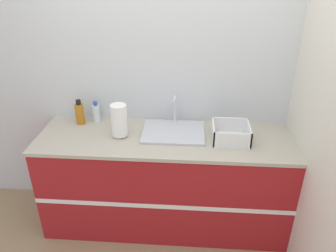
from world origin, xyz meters
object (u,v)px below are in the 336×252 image
(paper_towel_roll, at_px, (119,121))
(sink, at_px, (173,131))
(bottle_clear, at_px, (96,113))
(dish_rack, at_px, (231,135))
(bottle_amber, at_px, (80,113))

(paper_towel_roll, bearing_deg, sink, 11.36)
(sink, bearing_deg, paper_towel_roll, -168.64)
(bottle_clear, bearing_deg, dish_rack, -12.73)
(sink, height_order, bottle_clear, sink)
(dish_rack, distance_m, bottle_amber, 1.33)
(dish_rack, bearing_deg, sink, 168.28)
(paper_towel_roll, distance_m, bottle_amber, 0.45)
(paper_towel_roll, distance_m, bottle_clear, 0.37)
(bottle_clear, height_order, bottle_amber, bottle_amber)
(bottle_amber, bearing_deg, sink, -7.93)
(paper_towel_roll, bearing_deg, bottle_amber, 152.81)
(sink, bearing_deg, bottle_clear, 166.60)
(paper_towel_roll, height_order, bottle_amber, paper_towel_roll)
(sink, relative_size, dish_rack, 1.77)
(bottle_clear, xyz_separation_m, bottle_amber, (-0.13, -0.05, 0.02))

